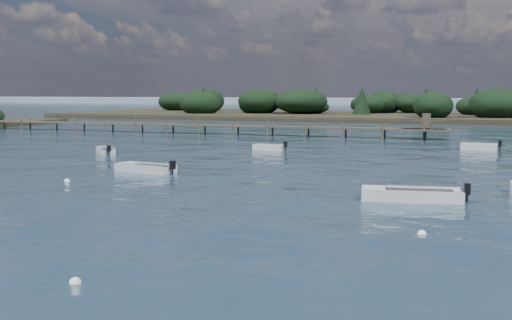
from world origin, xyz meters
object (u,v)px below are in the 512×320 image
at_px(tender_far_grey_b, 479,148).
at_px(tender_far_white, 269,149).
at_px(dinghy_mid_grey, 145,170).
at_px(jetty, 202,125).
at_px(tender_far_grey, 106,152).
at_px(dinghy_mid_white_a, 411,197).

distance_m(tender_far_grey_b, tender_far_white, 17.94).
distance_m(dinghy_mid_grey, jetty, 36.40).
bearing_deg(dinghy_mid_grey, tender_far_grey_b, 50.75).
bearing_deg(tender_far_grey_b, tender_far_grey, -154.21).
height_order(dinghy_mid_white_a, dinghy_mid_grey, dinghy_mid_white_a).
relative_size(tender_far_grey_b, tender_far_white, 1.14).
bearing_deg(tender_far_white, dinghy_mid_white_a, -56.22).
relative_size(dinghy_mid_grey, jetty, 0.07).
relative_size(tender_far_grey, jetty, 0.04).
bearing_deg(dinghy_mid_white_a, dinghy_mid_grey, 164.03).
bearing_deg(dinghy_mid_white_a, tender_far_grey_b, 85.19).
height_order(tender_far_grey, jetty, jetty).
bearing_deg(dinghy_mid_grey, dinghy_mid_white_a, -15.97).
xyz_separation_m(tender_far_grey, tender_far_white, (11.49, 7.12, 0.00)).
bearing_deg(dinghy_mid_grey, jetty, 109.65).
height_order(tender_far_grey, tender_far_white, tender_far_white).
xyz_separation_m(tender_far_grey_b, jetty, (-31.21, 11.05, 0.82)).
distance_m(dinghy_mid_white_a, tender_far_grey_b, 28.08).
bearing_deg(dinghy_mid_white_a, jetty, 126.48).
distance_m(tender_far_grey, tender_far_grey_b, 31.33).
bearing_deg(tender_far_white, dinghy_mid_grey, -97.68).
relative_size(tender_far_grey_b, jetty, 0.05).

